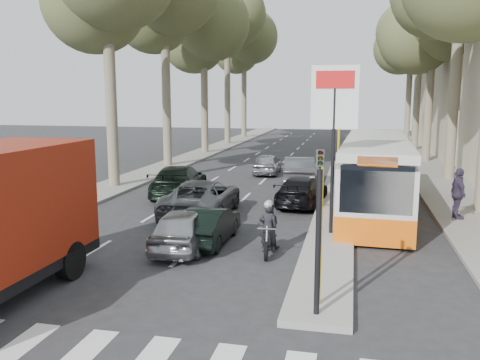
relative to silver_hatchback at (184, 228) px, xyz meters
The scene contains 22 objects.
ground 3.04m from the silver_hatchback, 68.32° to the right, with size 120.00×120.00×0.00m, color #28282B.
sidewalk_right 24.26m from the silver_hatchback, 66.43° to the left, with size 3.20×70.00×0.12m, color gray.
median_left 26.17m from the silver_hatchback, 105.29° to the left, with size 2.40×64.00×0.12m, color gray.
traffic_island 9.33m from the silver_hatchback, 62.15° to the left, with size 1.50×26.00×0.16m, color gray.
billboard 5.77m from the silver_hatchback, 27.15° to the left, with size 1.50×12.10×5.60m.
traffic_light_island 6.37m from the silver_hatchback, 44.45° to the right, with size 0.16×0.41×3.60m.
tree_l_c 27.84m from the silver_hatchback, 104.75° to the left, with size 7.40×7.20×13.71m.
tree_l_d 35.80m from the silver_hatchback, 101.48° to the left, with size 7.40×7.20×15.66m.
tree_l_e 43.11m from the silver_hatchback, 99.44° to the left, with size 7.40×7.20×14.49m.
tree_r_c 27.01m from the silver_hatchback, 66.55° to the left, with size 7.40×7.20×13.32m.
tree_r_d 34.58m from the silver_hatchback, 71.93° to the left, with size 7.40×7.20×14.88m.
tree_r_e 41.83m from the silver_hatchback, 75.29° to the left, with size 7.40×7.20×14.10m.
silver_hatchback is the anchor object (origin of this frame).
dark_hatchback 0.95m from the silver_hatchback, 50.72° to the left, with size 1.23×3.54×1.17m, color black.
queue_car_a 4.35m from the silver_hatchback, 99.65° to the left, with size 2.36×5.12×1.42m, color #4C4F53.
queue_car_b 7.67m from the silver_hatchback, 67.79° to the left, with size 1.74×4.28×1.24m, color black.
queue_car_c 15.41m from the silver_hatchback, 90.00° to the left, with size 1.46×3.63×1.24m, color #9B9DA3.
queue_car_d 12.44m from the silver_hatchback, 79.56° to the left, with size 1.55×4.46×1.47m, color #53555B.
queue_car_e 8.31m from the silver_hatchback, 110.44° to the left, with size 2.04×5.01×1.45m, color black.
city_bus 8.95m from the silver_hatchback, 48.52° to the left, with size 2.85×11.30×2.96m.
motorcycle 2.59m from the silver_hatchback, ahead, with size 0.73×1.89×1.61m.
pedestrian_near 10.37m from the silver_hatchback, 31.39° to the left, with size 1.11×0.54×1.90m, color #382F47.
Camera 1 is at (3.87, -11.59, 4.65)m, focal length 38.00 mm.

